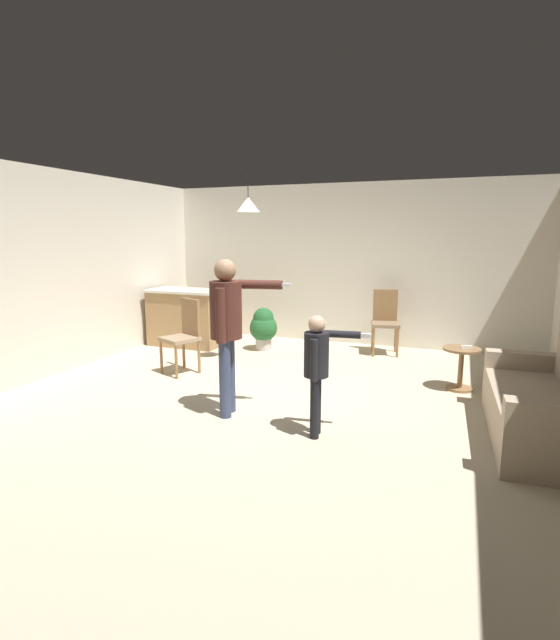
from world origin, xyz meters
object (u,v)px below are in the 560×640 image
person_child (317,362)px  side_table_by_couch (461,364)px  person_adult (227,320)px  dining_chair_by_counter (385,319)px  dining_chair_near_wall (184,333)px  potted_plant_corner (263,327)px  kitchen_counter (186,317)px  spare_remote_on_table (466,347)px  couch_floral (549,406)px

person_child → side_table_by_couch: bearing=139.5°
person_adult → dining_chair_by_counter: bearing=149.8°
dining_chair_by_counter → dining_chair_near_wall: (-2.37, -2.05, 0.00)m
person_adult → potted_plant_corner: (-0.77, 2.73, -0.62)m
kitchen_counter → potted_plant_corner: (1.34, 0.17, -0.10)m
kitchen_counter → potted_plant_corner: size_ratio=1.83×
potted_plant_corner → spare_remote_on_table: 3.23m
kitchen_counter → spare_remote_on_table: size_ratio=9.69×
person_adult → potted_plant_corner: size_ratio=2.34×
side_table_by_couch → dining_chair_by_counter: dining_chair_by_counter is taller
potted_plant_corner → spare_remote_on_table: size_ratio=5.31×
spare_remote_on_table → dining_chair_by_counter: bearing=128.2°
person_child → spare_remote_on_table: (1.28, 1.89, -0.17)m
person_adult → person_child: (1.01, -0.19, -0.29)m
dining_chair_near_wall → kitchen_counter: bearing=-35.4°
kitchen_counter → person_child: 4.16m
person_child → dining_chair_near_wall: 2.65m
kitchen_counter → side_table_by_couch: kitchen_counter is taller
person_adult → potted_plant_corner: person_adult is taller
person_adult → dining_chair_by_counter: size_ratio=1.62×
side_table_by_couch → person_child: (-1.24, -1.90, 0.38)m
person_child → dining_chair_near_wall: bearing=-128.2°
person_adult → spare_remote_on_table: bearing=115.5°
dining_chair_by_counter → kitchen_counter: bearing=-0.8°
spare_remote_on_table → potted_plant_corner: bearing=161.5°
spare_remote_on_table → side_table_by_couch: bearing=172.2°
dining_chair_near_wall → side_table_by_couch: bearing=-147.7°
dining_chair_by_counter → dining_chair_near_wall: same height
side_table_by_couch → person_adult: 2.90m
couch_floral → potted_plant_corner: couch_floral is taller
dining_chair_near_wall → potted_plant_corner: bearing=-84.3°
couch_floral → person_child: 2.12m
side_table_by_couch → potted_plant_corner: size_ratio=0.75×
person_child → dining_chair_by_counter: size_ratio=1.14×
couch_floral → potted_plant_corner: size_ratio=2.66×
person_adult → person_child: bearing=68.2°
couch_floral → person_adult: person_adult is taller
dining_chair_near_wall → spare_remote_on_table: bearing=-147.9°
side_table_by_couch → person_child: person_child is taller
couch_floral → side_table_by_couch: (-0.75, 1.26, -0.00)m
potted_plant_corner → side_table_by_couch: bearing=-18.6°
kitchen_counter → couch_floral: bearing=-22.5°
person_adult → couch_floral: bearing=87.3°
kitchen_counter → person_child: person_child is taller
person_child → spare_remote_on_table: bearing=138.4°
kitchen_counter → side_table_by_couch: size_ratio=2.42×
dining_chair_by_counter → spare_remote_on_table: size_ratio=7.69×
kitchen_counter → person_adult: person_adult is taller
side_table_by_couch → dining_chair_near_wall: size_ratio=0.52×
person_adult → kitchen_counter: bearing=-151.6°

